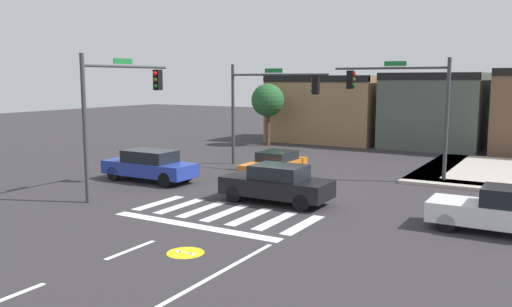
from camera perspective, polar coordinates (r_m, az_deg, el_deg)
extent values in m
plane|color=#302D30|center=(23.76, 2.72, -4.07)|extent=(120.00, 120.00, 0.00)
cube|color=silver|center=(21.89, -10.38, -5.23)|extent=(0.45, 2.76, 0.01)
cube|color=silver|center=(21.22, -8.18, -5.60)|extent=(0.45, 2.76, 0.01)
cube|color=silver|center=(20.58, -5.83, -5.99)|extent=(0.45, 2.76, 0.01)
cube|color=silver|center=(19.99, -3.33, -6.39)|extent=(0.45, 2.76, 0.01)
cube|color=silver|center=(19.43, -0.68, -6.80)|extent=(0.45, 2.76, 0.01)
cube|color=silver|center=(18.92, 2.13, -7.21)|extent=(0.45, 2.76, 0.01)
cube|color=silver|center=(18.45, 5.09, -7.64)|extent=(0.45, 2.76, 0.01)
cube|color=white|center=(18.42, -6.82, -7.69)|extent=(6.80, 0.50, 0.01)
cube|color=white|center=(16.24, -13.32, -10.03)|extent=(0.16, 2.00, 0.01)
cube|color=white|center=(13.82, -25.18, -13.86)|extent=(0.16, 2.00, 0.01)
cylinder|color=yellow|center=(15.69, -7.59, -10.53)|extent=(1.10, 1.10, 0.01)
cylinder|color=white|center=(15.83, -8.30, -10.35)|extent=(0.18, 0.18, 0.00)
cylinder|color=white|center=(15.54, -6.86, -10.68)|extent=(0.18, 0.18, 0.00)
cube|color=white|center=(15.69, -7.59, -10.51)|extent=(0.49, 0.04, 0.00)
cube|color=#B2AA9E|center=(31.54, 19.11, -1.35)|extent=(1.60, 10.00, 0.15)
cube|color=#93704C|center=(42.94, 7.75, 4.81)|extent=(8.51, 5.97, 5.23)
cube|color=black|center=(40.32, 6.27, 7.99)|extent=(8.51, 0.50, 0.50)
cube|color=#4C564C|center=(40.67, 18.66, 4.41)|extent=(6.73, 6.34, 5.40)
cube|color=black|center=(37.70, 17.89, 7.92)|extent=(6.73, 0.50, 0.50)
cylinder|color=#383A3D|center=(30.98, -2.49, 4.18)|extent=(0.18, 0.18, 5.80)
cylinder|color=#383A3D|center=(29.40, 2.41, 8.47)|extent=(5.95, 0.12, 0.12)
cube|color=black|center=(28.42, 6.45, 7.28)|extent=(0.32, 0.32, 0.95)
sphere|color=red|center=(28.49, 6.15, 7.88)|extent=(0.22, 0.22, 0.22)
sphere|color=#4C330C|center=(28.49, 6.14, 7.29)|extent=(0.22, 0.22, 0.22)
sphere|color=#0C3814|center=(28.49, 6.13, 6.69)|extent=(0.22, 0.22, 0.22)
cube|color=#197233|center=(29.55, 1.90, 8.90)|extent=(1.10, 0.03, 0.24)
cylinder|color=#383A3D|center=(22.18, -17.91, 2.50)|extent=(0.18, 0.18, 5.98)
cylinder|color=#383A3D|center=(23.82, -13.66, 9.07)|extent=(0.12, 4.98, 0.12)
cube|color=black|center=(25.26, -10.51, 7.78)|extent=(0.32, 0.32, 0.95)
sphere|color=red|center=(25.13, -10.79, 8.45)|extent=(0.22, 0.22, 0.22)
sphere|color=#4C330C|center=(25.13, -10.77, 7.77)|extent=(0.22, 0.22, 0.22)
sphere|color=#0C3814|center=(25.13, -10.75, 7.10)|extent=(0.22, 0.22, 0.22)
cube|color=#197233|center=(23.65, -14.10, 9.59)|extent=(0.03, 1.10, 0.24)
cylinder|color=#383A3D|center=(26.79, 19.81, 3.30)|extent=(0.18, 0.18, 5.97)
cylinder|color=#383A3D|center=(27.38, 14.15, 8.89)|extent=(5.68, 0.12, 0.12)
cube|color=black|center=(28.02, 10.10, 7.80)|extent=(0.32, 0.32, 0.95)
sphere|color=red|center=(27.96, 10.45, 8.40)|extent=(0.22, 0.22, 0.22)
sphere|color=#4C330C|center=(27.96, 10.43, 7.79)|extent=(0.22, 0.22, 0.22)
sphere|color=#0C3814|center=(27.96, 10.42, 7.19)|extent=(0.22, 0.22, 0.22)
cube|color=#197233|center=(27.31, 14.74, 9.33)|extent=(1.10, 0.03, 0.24)
cube|color=white|center=(19.02, 24.67, -6.01)|extent=(4.38, 1.71, 0.66)
cylinder|color=black|center=(18.56, 19.77, -7.03)|extent=(0.61, 0.22, 0.61)
cylinder|color=black|center=(19.99, 20.58, -6.01)|extent=(0.61, 0.22, 0.61)
cube|color=black|center=(21.47, 2.18, -3.60)|extent=(4.47, 1.80, 0.69)
cube|color=black|center=(21.30, 2.48, -1.99)|extent=(2.09, 1.58, 0.55)
cylinder|color=black|center=(21.62, -2.38, -4.36)|extent=(0.67, 0.22, 0.67)
cylinder|color=black|center=(22.94, -0.24, -3.64)|extent=(0.67, 0.22, 0.67)
cylinder|color=black|center=(20.18, 4.92, -5.29)|extent=(0.67, 0.22, 0.67)
cylinder|color=black|center=(21.58, 6.73, -4.44)|extent=(0.67, 0.22, 0.67)
cube|color=#23389E|center=(26.40, -11.39, -1.57)|extent=(4.79, 1.74, 0.65)
cube|color=black|center=(26.27, -11.34, -0.27)|extent=(2.48, 1.53, 0.57)
cylinder|color=black|center=(27.02, -15.03, -2.09)|extent=(0.71, 0.22, 0.71)
cylinder|color=black|center=(28.09, -12.82, -1.64)|extent=(0.71, 0.22, 0.71)
cylinder|color=black|center=(24.83, -9.73, -2.81)|extent=(0.71, 0.22, 0.71)
cylinder|color=black|center=(26.00, -7.57, -2.28)|extent=(0.71, 0.22, 0.71)
cube|color=orange|center=(26.59, 1.94, -1.47)|extent=(1.73, 4.21, 0.62)
cube|color=black|center=(26.82, 2.30, -0.23)|extent=(1.52, 1.92, 0.45)
cylinder|color=black|center=(25.05, 1.89, -2.70)|extent=(0.22, 0.62, 0.62)
cylinder|color=black|center=(25.79, -1.06, -2.39)|extent=(0.22, 0.62, 0.62)
cylinder|color=black|center=(27.56, 4.74, -1.74)|extent=(0.22, 0.62, 0.62)
cylinder|color=black|center=(28.24, 1.97, -1.48)|extent=(0.22, 0.62, 0.62)
cylinder|color=#4C3823|center=(39.75, 1.26, 2.87)|extent=(0.36, 0.36, 2.80)
sphere|color=#235628|center=(39.62, 1.27, 5.76)|extent=(2.45, 2.45, 2.45)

